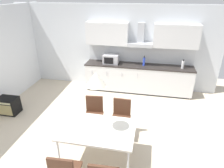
{
  "coord_description": "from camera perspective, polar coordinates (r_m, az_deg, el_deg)",
  "views": [
    {
      "loc": [
        1.19,
        -3.58,
        2.98
      ],
      "look_at": [
        0.37,
        0.52,
        1.0
      ],
      "focal_mm": 32.0,
      "sensor_mm": 36.0,
      "label": 1
    }
  ],
  "objects": [
    {
      "name": "chair_far_left",
      "position": [
        4.49,
        -5.18,
        -7.84
      ],
      "size": [
        0.44,
        0.44,
        0.87
      ],
      "color": "#4C2D1E",
      "rests_on": "ground_plane"
    },
    {
      "name": "chair_far_right",
      "position": [
        4.38,
        2.63,
        -8.73
      ],
      "size": [
        0.41,
        0.41,
        0.87
      ],
      "color": "#4C2D1E",
      "rests_on": "ground_plane"
    },
    {
      "name": "kitchen_counter",
      "position": [
        6.38,
        7.38,
        1.67
      ],
      "size": [
        3.31,
        0.61,
        0.89
      ],
      "color": "#333333",
      "rests_on": "ground_plane"
    },
    {
      "name": "backsplash_tile",
      "position": [
        6.4,
        7.94,
        8.46
      ],
      "size": [
        3.29,
        0.02,
        0.53
      ],
      "primitive_type": "cube",
      "color": "silver",
      "rests_on": "kitchen_counter"
    },
    {
      "name": "bottle_white",
      "position": [
        6.2,
        19.56,
        5.23
      ],
      "size": [
        0.08,
        0.08,
        0.28
      ],
      "color": "white",
      "rests_on": "kitchen_counter"
    },
    {
      "name": "guitar_amp",
      "position": [
        5.95,
        -27.48,
        -5.47
      ],
      "size": [
        0.52,
        0.37,
        0.44
      ],
      "color": "black",
      "rests_on": "ground_plane"
    },
    {
      "name": "wall_back",
      "position": [
        6.52,
        0.47,
        10.48
      ],
      "size": [
        6.55,
        0.1,
        2.63
      ],
      "primitive_type": "cube",
      "color": "silver",
      "rests_on": "ground_plane"
    },
    {
      "name": "ground_plane",
      "position": [
        4.81,
        -5.67,
        -13.24
      ],
      "size": [
        8.18,
        7.67,
        0.02
      ],
      "primitive_type": "cube",
      "color": "beige"
    },
    {
      "name": "dining_table",
      "position": [
        3.69,
        -4.15,
        -13.17
      ],
      "size": [
        1.33,
        0.88,
        0.74
      ],
      "color": "silver",
      "rests_on": "ground_plane"
    },
    {
      "name": "pendant_lamp",
      "position": [
        3.16,
        -4.72,
        1.36
      ],
      "size": [
        0.32,
        0.32,
        0.22
      ],
      "primitive_type": "cone",
      "color": "silver"
    },
    {
      "name": "upper_wall_cabinets",
      "position": [
        6.1,
        8.18,
        13.66
      ],
      "size": [
        3.29,
        0.4,
        0.67
      ],
      "color": "silver"
    },
    {
      "name": "bottle_blue",
      "position": [
        6.17,
        9.12,
        6.4
      ],
      "size": [
        0.07,
        0.07,
        0.3
      ],
      "color": "blue",
      "rests_on": "kitchen_counter"
    },
    {
      "name": "microwave",
      "position": [
        6.28,
        -0.29,
        7.16
      ],
      "size": [
        0.48,
        0.35,
        0.28
      ],
      "color": "#ADADB2",
      "rests_on": "kitchen_counter"
    }
  ]
}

